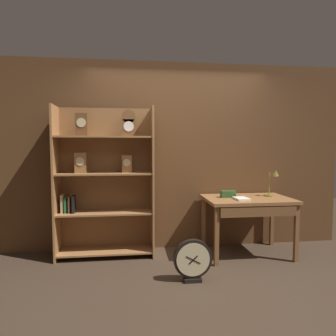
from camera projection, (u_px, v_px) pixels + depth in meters
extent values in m
plane|color=#3D2D21|center=(198.00, 291.00, 2.93)|extent=(10.00, 10.00, 0.00)
cube|color=brown|center=(178.00, 156.00, 4.16)|extent=(4.80, 0.05, 2.60)
cube|color=#9E6B3D|center=(56.00, 183.00, 3.71)|extent=(0.02, 0.37, 1.94)
cube|color=#9E6B3D|center=(153.00, 182.00, 3.86)|extent=(0.03, 0.37, 1.94)
cube|color=brown|center=(107.00, 181.00, 3.96)|extent=(1.24, 0.01, 1.94)
cube|color=#9E6B3D|center=(106.00, 251.00, 3.85)|extent=(1.19, 0.36, 0.02)
cube|color=#9E6B3D|center=(106.00, 212.00, 3.81)|extent=(1.19, 0.36, 0.02)
cube|color=#9E6B3D|center=(105.00, 174.00, 3.77)|extent=(1.19, 0.36, 0.02)
cube|color=#9E6B3D|center=(105.00, 137.00, 3.74)|extent=(1.19, 0.36, 0.02)
cube|color=brown|center=(82.00, 125.00, 3.71)|extent=(0.15, 0.09, 0.29)
cylinder|color=#C6B78C|center=(81.00, 123.00, 3.66)|extent=(0.11, 0.01, 0.11)
cube|color=olive|center=(81.00, 163.00, 3.72)|extent=(0.14, 0.10, 0.26)
cylinder|color=#C6B78C|center=(80.00, 161.00, 3.66)|extent=(0.11, 0.01, 0.11)
cube|color=brown|center=(129.00, 128.00, 3.79)|extent=(0.17, 0.08, 0.22)
cylinder|color=brown|center=(129.00, 117.00, 3.78)|extent=(0.17, 0.08, 0.17)
cylinder|color=white|center=(129.00, 126.00, 3.75)|extent=(0.13, 0.01, 0.13)
cube|color=olive|center=(127.00, 164.00, 3.82)|extent=(0.13, 0.10, 0.22)
cylinder|color=#C6B78C|center=(127.00, 163.00, 3.77)|extent=(0.10, 0.01, 0.10)
cube|color=tan|center=(63.00, 203.00, 3.75)|extent=(0.03, 0.16, 0.23)
cube|color=#236638|center=(66.00, 205.00, 3.74)|extent=(0.02, 0.13, 0.19)
cube|color=brown|center=(70.00, 204.00, 3.76)|extent=(0.02, 0.15, 0.21)
cube|color=black|center=(74.00, 204.00, 3.74)|extent=(0.03, 0.14, 0.22)
cube|color=brown|center=(247.00, 199.00, 3.88)|extent=(1.12, 0.75, 0.04)
cube|color=brown|center=(217.00, 236.00, 3.52)|extent=(0.05, 0.05, 0.72)
cube|color=brown|center=(296.00, 233.00, 3.65)|extent=(0.05, 0.05, 0.72)
cube|color=brown|center=(204.00, 223.00, 4.16)|extent=(0.05, 0.05, 0.72)
cube|color=brown|center=(272.00, 220.00, 4.29)|extent=(0.05, 0.05, 0.72)
cube|color=brown|center=(259.00, 212.00, 3.53)|extent=(0.95, 0.03, 0.12)
cylinder|color=olive|center=(269.00, 195.00, 4.01)|extent=(0.14, 0.14, 0.02)
cylinder|color=olive|center=(269.00, 184.00, 3.99)|extent=(0.02, 0.02, 0.30)
cone|color=olive|center=(276.00, 173.00, 3.94)|extent=(0.11, 0.12, 0.10)
cube|color=#2D5123|center=(228.00, 194.00, 3.90)|extent=(0.19, 0.09, 0.09)
cube|color=silver|center=(241.00, 199.00, 3.73)|extent=(0.17, 0.23, 0.02)
cube|color=black|center=(192.00, 279.00, 3.13)|extent=(0.19, 0.11, 0.04)
cylinder|color=black|center=(193.00, 259.00, 3.12)|extent=(0.41, 0.06, 0.41)
cylinder|color=#C6B78C|center=(193.00, 260.00, 3.08)|extent=(0.36, 0.01, 0.36)
cube|color=black|center=(193.00, 260.00, 3.08)|extent=(0.10, 0.01, 0.09)
cube|color=black|center=(193.00, 260.00, 3.08)|extent=(0.16, 0.01, 0.09)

